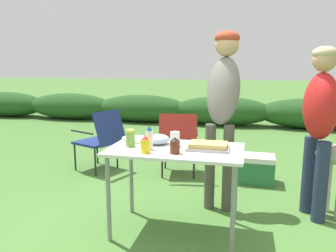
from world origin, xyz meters
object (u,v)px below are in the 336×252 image
object	(u,v)px
camp_chair_green_behind_table	(101,137)
cooler_box	(254,169)
food_tray	(208,146)
bbq_sauce_bottle	(175,146)
mixing_bowl	(158,139)
standing_person_with_beanie	(320,116)
mustard_bottle	(145,145)
paper_cup_stack	(175,139)
mayo_bottle	(149,138)
relish_jar	(130,138)
folding_table	(176,157)
plate_stack	(134,139)
standing_person_in_olive_jacket	(223,94)
camp_chair_near_hedge	(179,141)

from	to	relation	value
camp_chair_green_behind_table	cooler_box	distance (m)	2.01
food_tray	bbq_sauce_bottle	xyz separation A→B (m)	(-0.24, -0.19, 0.04)
mixing_bowl	standing_person_with_beanie	xyz separation A→B (m)	(1.38, 0.48, 0.18)
camp_chair_green_behind_table	mustard_bottle	bearing A→B (deg)	-122.78
bbq_sauce_bottle	camp_chair_green_behind_table	bearing A→B (deg)	130.96
mustard_bottle	standing_person_with_beanie	xyz separation A→B (m)	(1.40, 0.78, 0.16)
bbq_sauce_bottle	mustard_bottle	world-z (taller)	mustard_bottle
mixing_bowl	camp_chair_green_behind_table	xyz separation A→B (m)	(-1.14, 1.28, -0.31)
paper_cup_stack	camp_chair_green_behind_table	size ratio (longest dim) A/B	0.15
mayo_bottle	camp_chair_green_behind_table	world-z (taller)	mayo_bottle
relish_jar	folding_table	bearing A→B (deg)	5.27
mixing_bowl	standing_person_with_beanie	world-z (taller)	standing_person_with_beanie
plate_stack	mustard_bottle	bearing A→B (deg)	-59.10
folding_table	relish_jar	xyz separation A→B (m)	(-0.38, -0.03, 0.15)
bbq_sauce_bottle	relish_jar	xyz separation A→B (m)	(-0.41, 0.13, 0.01)
relish_jar	cooler_box	size ratio (longest dim) A/B	0.30
mixing_bowl	plate_stack	bearing A→B (deg)	167.72
folding_table	mustard_bottle	size ratio (longest dim) A/B	8.09
folding_table	relish_jar	bearing A→B (deg)	-174.73
folding_table	standing_person_with_beanie	distance (m)	1.37
bbq_sauce_bottle	mustard_bottle	bearing A→B (deg)	-170.87
folding_table	cooler_box	size ratio (longest dim) A/B	2.24
mayo_bottle	relish_jar	xyz separation A→B (m)	(-0.18, 0.06, -0.02)
food_tray	bbq_sauce_bottle	distance (m)	0.30
folding_table	mixing_bowl	distance (m)	0.24
food_tray	cooler_box	distance (m)	1.56
mixing_bowl	mustard_bottle	distance (m)	0.31
folding_table	standing_person_in_olive_jacket	xyz separation A→B (m)	(0.33, 0.67, 0.47)
folding_table	camp_chair_near_hedge	bearing A→B (deg)	100.54
paper_cup_stack	mayo_bottle	xyz separation A→B (m)	(-0.17, -0.17, 0.03)
camp_chair_near_hedge	standing_person_in_olive_jacket	bearing A→B (deg)	-59.26
standing_person_in_olive_jacket	mixing_bowl	bearing A→B (deg)	-126.29
paper_cup_stack	camp_chair_near_hedge	distance (m)	1.39
standing_person_with_beanie	cooler_box	bearing A→B (deg)	-167.39
paper_cup_stack	relish_jar	bearing A→B (deg)	-162.79
folding_table	mayo_bottle	xyz separation A→B (m)	(-0.20, -0.09, 0.17)
folding_table	mustard_bottle	bearing A→B (deg)	-135.38
bbq_sauce_bottle	mustard_bottle	size ratio (longest dim) A/B	0.96
bbq_sauce_bottle	mustard_bottle	distance (m)	0.23
mayo_bottle	camp_chair_near_hedge	distance (m)	1.54
mayo_bottle	mustard_bottle	world-z (taller)	mayo_bottle
plate_stack	camp_chair_near_hedge	bearing A→B (deg)	83.09
relish_jar	standing_person_with_beanie	world-z (taller)	standing_person_with_beanie
paper_cup_stack	mustard_bottle	size ratio (longest dim) A/B	0.89
bbq_sauce_bottle	camp_chair_near_hedge	bearing A→B (deg)	100.52
plate_stack	paper_cup_stack	distance (m)	0.40
standing_person_with_beanie	camp_chair_near_hedge	bearing A→B (deg)	-139.26
mustard_bottle	cooler_box	bearing A→B (deg)	61.31
plate_stack	paper_cup_stack	world-z (taller)	paper_cup_stack
food_tray	standing_person_with_beanie	xyz separation A→B (m)	(0.94, 0.56, 0.20)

